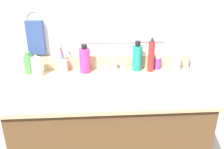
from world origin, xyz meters
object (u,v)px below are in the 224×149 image
at_px(hand_towel, 36,37).
at_px(bottle_cream_purple, 157,63).
at_px(bottle_lotion_white, 37,66).
at_px(bottle_gel_clear, 176,63).
at_px(cup_white_ceramic, 63,65).
at_px(faucet, 115,67).
at_px(bottle_soap_pink, 85,60).
at_px(bottle_toner_green, 29,64).
at_px(bottle_spray_red, 151,56).
at_px(bottle_mouthwash_teal, 137,57).

bearing_deg(hand_towel, bottle_cream_purple, -3.98).
relative_size(hand_towel, bottle_lotion_white, 1.52).
relative_size(bottle_gel_clear, cup_white_ceramic, 0.67).
bearing_deg(bottle_cream_purple, faucet, -174.24).
relative_size(bottle_soap_pink, bottle_toner_green, 1.31).
distance_m(faucet, cup_white_ceramic, 0.34).
bearing_deg(bottle_spray_red, bottle_gel_clear, -3.25).
height_order(hand_towel, bottle_soap_pink, hand_towel).
relative_size(bottle_mouthwash_teal, bottle_cream_purple, 2.22).
xyz_separation_m(hand_towel, faucet, (0.52, -0.09, -0.19)).
bearing_deg(bottle_mouthwash_teal, bottle_cream_purple, 4.90).
distance_m(bottle_cream_purple, bottle_toner_green, 0.85).
xyz_separation_m(bottle_soap_pink, bottle_toner_green, (-0.36, 0.01, -0.02)).
relative_size(bottle_cream_purple, bottle_soap_pink, 0.48).
bearing_deg(bottle_spray_red, bottle_lotion_white, -177.51).
xyz_separation_m(bottle_cream_purple, cup_white_ceramic, (-0.63, -0.01, 0.01)).
bearing_deg(bottle_mouthwash_teal, hand_towel, 174.15).
relative_size(bottle_soap_pink, bottle_spray_red, 0.81).
height_order(bottle_soap_pink, bottle_spray_red, bottle_spray_red).
height_order(bottle_soap_pink, bottle_toner_green, bottle_soap_pink).
relative_size(faucet, bottle_mouthwash_teal, 0.79).
bearing_deg(bottle_spray_red, hand_towel, 173.01).
bearing_deg(cup_white_ceramic, bottle_spray_red, -2.42).
distance_m(hand_towel, bottle_lotion_white, 0.20).
xyz_separation_m(bottle_toner_green, cup_white_ceramic, (0.22, 0.01, -0.01)).
xyz_separation_m(hand_towel, cup_white_ceramic, (0.17, -0.07, -0.17)).
height_order(bottle_gel_clear, bottle_soap_pink, bottle_soap_pink).
relative_size(bottle_gel_clear, bottle_cream_purple, 1.41).
bearing_deg(faucet, bottle_gel_clear, -2.27).
distance_m(bottle_toner_green, cup_white_ceramic, 0.22).
bearing_deg(bottle_lotion_white, cup_white_ceramic, 19.77).
bearing_deg(cup_white_ceramic, bottle_cream_purple, 1.05).
relative_size(faucet, bottle_soap_pink, 0.84).
bearing_deg(hand_towel, bottle_gel_clear, -6.30).
xyz_separation_m(bottle_gel_clear, bottle_lotion_white, (-0.91, -0.02, 0.01)).
bearing_deg(hand_towel, bottle_lotion_white, -82.83).
bearing_deg(hand_towel, bottle_spray_red, -6.99).
height_order(bottle_lotion_white, bottle_toner_green, same).
xyz_separation_m(bottle_gel_clear, bottle_mouthwash_teal, (-0.26, 0.03, 0.03)).
bearing_deg(hand_towel, bottle_toner_green, -119.42).
bearing_deg(hand_towel, cup_white_ceramic, -21.35).
bearing_deg(bottle_toner_green, hand_towel, 60.58).
bearing_deg(faucet, bottle_lotion_white, -175.55).
relative_size(bottle_mouthwash_teal, bottle_spray_red, 0.87).
distance_m(bottle_mouthwash_teal, bottle_soap_pink, 0.35).
height_order(hand_towel, bottle_gel_clear, hand_towel).
bearing_deg(bottle_lotion_white, bottle_spray_red, 2.49).
height_order(bottle_lotion_white, bottle_soap_pink, bottle_soap_pink).
relative_size(bottle_gel_clear, bottle_soap_pink, 0.68).
distance_m(bottle_lotion_white, bottle_toner_green, 0.08).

